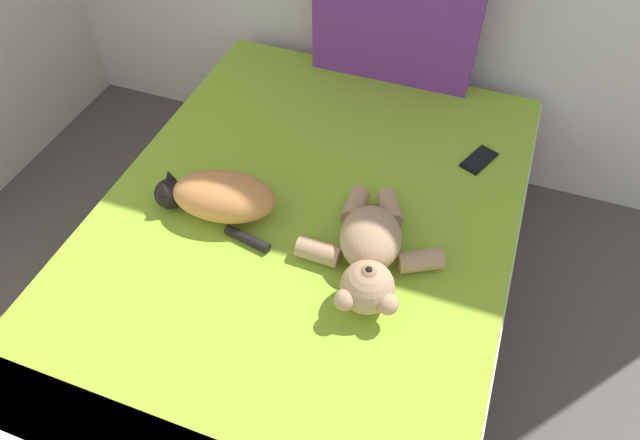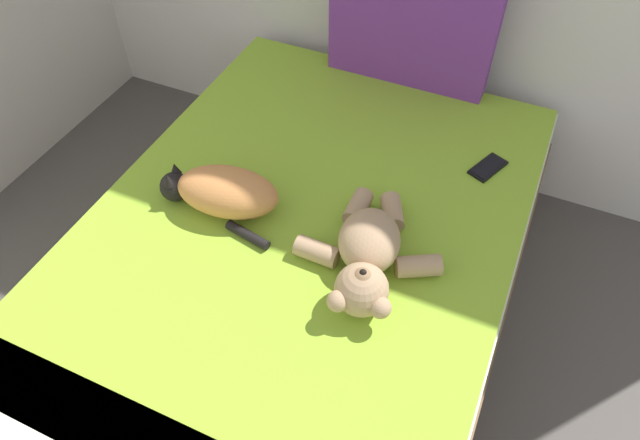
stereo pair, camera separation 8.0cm
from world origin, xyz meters
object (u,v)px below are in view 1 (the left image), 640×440
Objects in this scene: cat at (218,197)px; teddy_bear at (370,253)px; bed at (299,280)px; patterned_cushion at (396,17)px; cell_phone at (479,160)px.

teddy_bear is (0.52, -0.05, 0.00)m from cat.
bed is 3.11× the size of patterned_cushion.
cat is at bearing -179.16° from bed.
cat is 0.53m from teddy_bear.
patterned_cushion reaches higher than teddy_bear.
bed is at bearing 167.41° from teddy_bear.
cell_phone reaches higher than bed.
patterned_cushion is 1.04m from teddy_bear.
bed is 0.43m from teddy_bear.
cell_phone is (0.49, 0.54, 0.27)m from bed.
bed is 0.78m from cell_phone.
cat is at bearing -108.42° from patterned_cushion.
bed is 4.64× the size of cat.
patterned_cushion is (0.05, 0.94, 0.53)m from bed.
cat is (-0.32, -0.95, -0.19)m from patterned_cushion.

